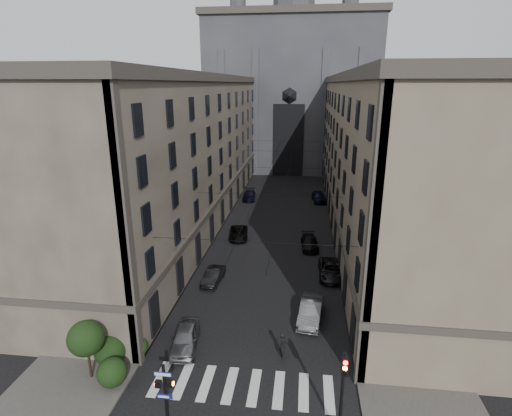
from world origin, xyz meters
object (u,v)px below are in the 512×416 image
at_px(car_right_midnear, 331,270).
at_px(car_right_far, 319,197).
at_px(car_left_near, 185,338).
at_px(pedestrian, 283,345).
at_px(car_left_midfar, 239,233).
at_px(pedestrian_signal_left, 165,392).
at_px(gothic_tower, 292,83).
at_px(car_left_midnear, 213,276).
at_px(car_right_near, 311,311).
at_px(car_left_far, 249,195).
at_px(traffic_light_right, 343,386).
at_px(car_right_midfar, 310,243).

bearing_deg(car_right_midnear, car_right_far, 90.45).
distance_m(car_left_near, pedestrian, 6.85).
bearing_deg(car_left_midfar, car_right_midnear, -47.71).
bearing_deg(pedestrian_signal_left, gothic_tower, 87.26).
xyz_separation_m(car_left_midnear, car_right_near, (8.91, -5.11, 0.13)).
bearing_deg(car_left_near, gothic_tower, 78.66).
bearing_deg(car_left_far, traffic_light_right, -82.35).
relative_size(car_left_near, car_right_midfar, 0.99).
distance_m(pedestrian_signal_left, car_right_near, 13.73).
xyz_separation_m(pedestrian_signal_left, car_left_near, (-1.03, 6.81, -1.58)).
xyz_separation_m(gothic_tower, pedestrian, (2.29, -66.96, -16.84)).
xyz_separation_m(pedestrian_signal_left, car_left_far, (-1.72, 44.40, -1.63)).
xyz_separation_m(car_right_far, pedestrian, (-3.46, -38.07, 0.16)).
distance_m(traffic_light_right, car_left_near, 12.26).
distance_m(pedestrian_signal_left, traffic_light_right, 9.18).
bearing_deg(car_right_midnear, car_left_midfar, 139.34).
bearing_deg(pedestrian, gothic_tower, -20.69).
height_order(pedestrian_signal_left, car_right_far, pedestrian_signal_left).
height_order(pedestrian_signal_left, car_right_midfar, pedestrian_signal_left).
bearing_deg(pedestrian, car_left_far, -11.42).
bearing_deg(car_left_near, car_left_midnear, 83.56).
bearing_deg(pedestrian_signal_left, traffic_light_right, 2.64).
distance_m(pedestrian_signal_left, car_left_near, 7.07).
bearing_deg(car_left_midfar, car_right_near, -70.55).
xyz_separation_m(pedestrian_signal_left, car_right_midnear, (9.71, 18.95, -1.63)).
xyz_separation_m(car_right_midnear, car_right_far, (-0.44, 25.62, 0.11)).
bearing_deg(traffic_light_right, pedestrian_signal_left, -177.36).
height_order(car_left_near, car_left_midnear, car_left_near).
distance_m(car_left_midnear, car_right_far, 30.08).
height_order(pedestrian_signal_left, traffic_light_right, traffic_light_right).
height_order(car_left_far, car_right_midnear, car_right_midnear).
relative_size(car_left_midfar, car_right_near, 0.97).
xyz_separation_m(car_right_near, car_right_midnear, (2.00, 7.70, -0.09)).
relative_size(car_right_midnear, car_right_far, 1.06).
relative_size(car_left_near, car_right_near, 0.93).
distance_m(car_left_midnear, car_left_midfar, 11.36).
xyz_separation_m(pedestrian_signal_left, traffic_light_right, (9.11, 0.42, 0.97)).
relative_size(car_right_midnear, car_right_midfar, 1.12).
bearing_deg(car_left_midfar, traffic_light_right, -77.84).
distance_m(car_left_midnear, car_right_midnear, 11.21).
height_order(traffic_light_right, car_left_midfar, traffic_light_right).
height_order(car_left_near, car_left_midfar, car_left_near).
distance_m(traffic_light_right, car_left_midfar, 29.12).
distance_m(car_right_far, pedestrian, 38.23).
bearing_deg(car_left_near, car_left_far, 83.61).
xyz_separation_m(traffic_light_right, car_right_midnear, (0.60, 18.53, -2.60)).
bearing_deg(car_right_midnear, car_right_midfar, 105.96).
bearing_deg(car_left_midnear, gothic_tower, 89.86).
bearing_deg(car_left_midfar, car_left_far, 85.96).
distance_m(pedestrian_signal_left, car_right_far, 45.55).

